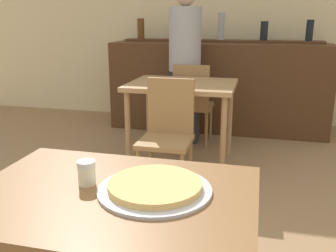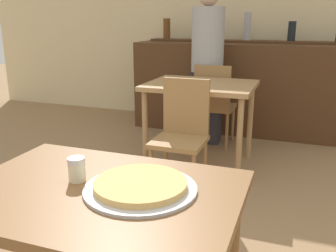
% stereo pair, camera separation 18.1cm
% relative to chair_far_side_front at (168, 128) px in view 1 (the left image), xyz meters
% --- Properties ---
extents(wall_back, '(8.00, 0.05, 2.80)m').
position_rel_chair_far_side_front_xyz_m(wall_back, '(0.19, 2.28, 0.90)').
color(wall_back, beige).
rests_on(wall_back, ground_plane).
extents(dining_table_near, '(1.04, 0.74, 0.74)m').
position_rel_chair_far_side_front_xyz_m(dining_table_near, '(0.19, -1.62, 0.15)').
color(dining_table_near, brown).
rests_on(dining_table_near, ground_plane).
extents(dining_table_far, '(0.96, 0.76, 0.77)m').
position_rel_chair_far_side_front_xyz_m(dining_table_far, '(0.00, 0.55, 0.18)').
color(dining_table_far, '#A87F51').
rests_on(dining_table_far, ground_plane).
extents(bar_counter, '(2.60, 0.56, 1.06)m').
position_rel_chair_far_side_front_xyz_m(bar_counter, '(0.19, 1.78, 0.03)').
color(bar_counter, '#4C2D19').
rests_on(bar_counter, ground_plane).
extents(bar_back_shelf, '(2.39, 0.24, 0.35)m').
position_rel_chair_far_side_front_xyz_m(bar_back_shelf, '(0.19, 1.92, 0.62)').
color(bar_back_shelf, '#4C2D19').
rests_on(bar_back_shelf, bar_counter).
extents(chair_far_side_front, '(0.40, 0.40, 0.88)m').
position_rel_chair_far_side_front_xyz_m(chair_far_side_front, '(0.00, 0.00, 0.00)').
color(chair_far_side_front, olive).
rests_on(chair_far_side_front, ground_plane).
extents(chair_far_side_back, '(0.40, 0.40, 0.88)m').
position_rel_chair_far_side_front_xyz_m(chair_far_side_back, '(0.00, 1.10, 0.00)').
color(chair_far_side_back, olive).
rests_on(chair_far_side_back, ground_plane).
extents(pizza_tray, '(0.42, 0.42, 0.04)m').
position_rel_chair_far_side_front_xyz_m(pizza_tray, '(0.34, -1.58, 0.25)').
color(pizza_tray, '#B7B7BC').
rests_on(pizza_tray, dining_table_near).
extents(cheese_shaker, '(0.07, 0.07, 0.09)m').
position_rel_chair_far_side_front_xyz_m(cheese_shaker, '(0.08, -1.58, 0.29)').
color(cheese_shaker, beige).
rests_on(cheese_shaker, dining_table_near).
extents(person_standing, '(0.34, 0.34, 1.66)m').
position_rel_chair_far_side_front_xyz_m(person_standing, '(-0.11, 1.20, 0.40)').
color(person_standing, '#2D2D38').
rests_on(person_standing, ground_plane).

